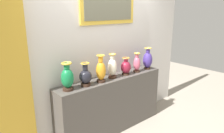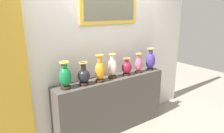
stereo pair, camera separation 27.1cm
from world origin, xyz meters
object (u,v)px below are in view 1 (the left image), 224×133
vase_onyx (86,76)px  vase_burgundy (126,67)px  vase_amber (101,70)px  vase_indigo (148,60)px  vase_emerald (67,78)px  vase_ivory (112,67)px  vase_rose (137,63)px

vase_onyx → vase_burgundy: vase_onyx is taller
vase_amber → vase_indigo: size_ratio=1.05×
vase_emerald → vase_amber: vase_amber is taller
vase_emerald → vase_amber: (0.54, -0.03, 0.01)m
vase_ivory → vase_indigo: size_ratio=1.00×
vase_ivory → vase_burgundy: 0.29m
vase_emerald → vase_rose: (1.35, -0.02, -0.02)m
vase_rose → vase_indigo: bearing=-0.2°
vase_onyx → vase_indigo: (1.35, -0.00, 0.04)m
vase_emerald → vase_onyx: bearing=-3.6°
vase_burgundy → vase_rose: (0.26, -0.01, 0.02)m
vase_rose → vase_indigo: size_ratio=0.86×
vase_onyx → vase_amber: (0.27, -0.01, 0.04)m
vase_ivory → vase_rose: bearing=-2.6°
vase_indigo → vase_burgundy: bearing=179.1°
vase_onyx → vase_burgundy: size_ratio=1.16×
vase_burgundy → vase_rose: size_ratio=0.86×
vase_rose → vase_indigo: vase_indigo is taller
vase_amber → vase_indigo: (1.09, 0.01, -0.00)m
vase_burgundy → vase_rose: vase_rose is taller
vase_burgundy → vase_indigo: bearing=-0.9°
vase_onyx → vase_ivory: (0.52, 0.02, 0.04)m
vase_amber → vase_indigo: 1.09m
vase_onyx → vase_rose: size_ratio=1.00×
vase_burgundy → vase_amber: bearing=-178.0°
vase_emerald → vase_indigo: vase_indigo is taller
vase_amber → vase_rose: (0.80, 0.01, -0.03)m
vase_amber → vase_indigo: bearing=0.5°
vase_emerald → vase_ivory: 0.80m
vase_onyx → vase_burgundy: bearing=0.3°
vase_onyx → vase_indigo: size_ratio=0.86×
vase_ivory → vase_indigo: 0.83m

